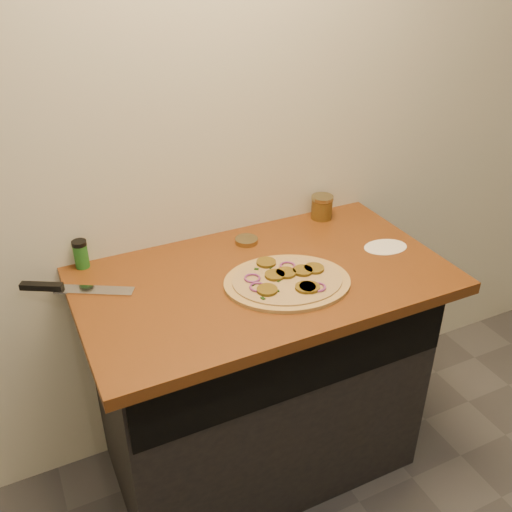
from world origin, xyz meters
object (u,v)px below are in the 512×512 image
salsa_jar (322,207)px  spice_shaker (81,254)px  pizza (287,281)px  chefs_knife (66,288)px

salsa_jar → spice_shaker: size_ratio=0.95×
pizza → salsa_jar: salsa_jar is taller
pizza → spice_shaker: 0.68m
spice_shaker → pizza: bearing=-34.4°
chefs_knife → salsa_jar: (0.98, 0.09, 0.04)m
chefs_knife → salsa_jar: salsa_jar is taller
pizza → chefs_knife: size_ratio=1.49×
pizza → chefs_knife: 0.69m
pizza → chefs_knife: pizza is taller
salsa_jar → spice_shaker: spice_shaker is taller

